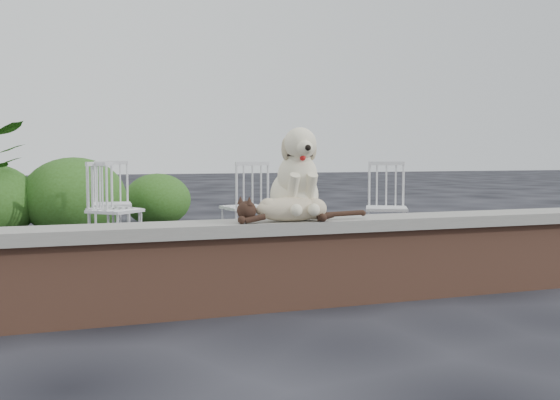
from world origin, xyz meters
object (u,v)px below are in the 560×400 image
object	(u,v)px
chair_c	(245,206)
chair_d	(387,207)
chair_e	(114,208)
dog	(294,173)
chair_a	(115,209)
chair_b	(112,203)
cat	(291,208)

from	to	relation	value
chair_c	chair_d	bearing A→B (deg)	147.21
chair_e	dog	bearing A→B (deg)	172.79
chair_c	chair_a	xyz separation A→B (m)	(-1.34, 0.04, 0.00)
dog	chair_b	size ratio (longest dim) A/B	0.66
chair_c	chair_a	size ratio (longest dim) A/B	1.00
chair_d	chair_a	world-z (taller)	same
chair_b	chair_c	size ratio (longest dim) A/B	1.00
dog	chair_b	bearing A→B (deg)	108.35
dog	chair_d	world-z (taller)	dog
chair_c	chair_a	bearing A→B (deg)	-10.08
chair_b	cat	bearing A→B (deg)	-72.99
chair_e	chair_c	size ratio (longest dim) A/B	1.00
chair_a	cat	bearing A→B (deg)	-116.98
chair_b	chair_d	size ratio (longest dim) A/B	1.00
chair_b	chair_a	size ratio (longest dim) A/B	1.00
cat	chair_a	bearing A→B (deg)	111.29
chair_e	chair_a	world-z (taller)	same
chair_c	chair_d	world-z (taller)	same
chair_b	chair_d	xyz separation A→B (m)	(2.65, -1.53, 0.00)
chair_e	cat	bearing A→B (deg)	170.41
cat	chair_b	xyz separation A→B (m)	(-0.81, 3.60, -0.20)
dog	chair_e	distance (m)	2.91
dog	chair_e	size ratio (longest dim) A/B	0.66
chair_b	chair_e	distance (m)	0.72
chair_c	chair_b	bearing A→B (deg)	-43.26
dog	cat	world-z (taller)	dog
cat	chair_d	size ratio (longest dim) A/B	1.14
cat	chair_b	distance (m)	3.69
cat	chair_c	xyz separation A→B (m)	(0.48, 2.69, -0.20)
dog	chair_c	xyz separation A→B (m)	(0.40, 2.54, -0.42)
chair_b	chair_e	xyz separation A→B (m)	(-0.04, -0.72, 0.00)
chair_e	chair_c	xyz separation A→B (m)	(1.34, -0.19, 0.00)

